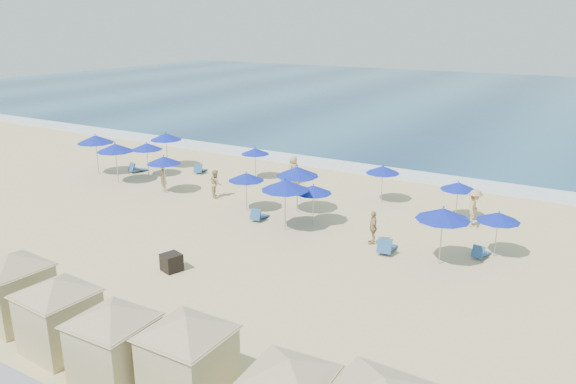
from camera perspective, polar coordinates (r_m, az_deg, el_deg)
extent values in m
plane|color=#D3C086|center=(25.46, -4.69, -5.56)|extent=(160.00, 160.00, 0.00)
cube|color=navy|center=(75.92, 20.46, 8.62)|extent=(160.00, 80.00, 0.06)
cube|color=white|center=(38.43, 8.85, 2.18)|extent=(160.00, 2.50, 0.08)
cube|color=black|center=(23.42, -11.75, -7.01)|extent=(0.89, 0.89, 0.72)
cube|color=tan|center=(21.12, -25.98, -9.34)|extent=(2.13, 2.13, 1.98)
cube|color=tan|center=(20.73, -26.33, -6.87)|extent=(2.24, 2.24, 0.08)
pyramid|color=tan|center=(20.55, -26.52, -5.60)|extent=(4.33, 4.33, 0.50)
cube|color=tan|center=(18.90, -22.17, -12.10)|extent=(2.04, 2.04, 1.91)
cube|color=tan|center=(18.47, -22.51, -9.49)|extent=(2.14, 2.14, 0.08)
pyramid|color=tan|center=(18.28, -22.68, -8.14)|extent=(4.19, 4.19, 0.48)
cube|color=tan|center=(16.90, -17.15, -15.20)|extent=(1.95, 1.95, 1.92)
cube|color=tan|center=(16.42, -17.45, -12.36)|extent=(2.05, 2.05, 0.08)
pyramid|color=tan|center=(16.20, -17.60, -10.88)|extent=(4.20, 4.20, 0.48)
cube|color=tan|center=(15.80, -10.07, -16.99)|extent=(1.97, 1.97, 1.97)
cube|color=tan|center=(15.28, -10.27, -13.92)|extent=(2.07, 2.07, 0.08)
pyramid|color=tan|center=(15.03, -10.37, -12.31)|extent=(4.32, 4.32, 0.49)
cube|color=tan|center=(13.67, 0.11, -18.25)|extent=(2.07, 2.07, 0.07)
pyramid|color=tan|center=(13.41, 0.11, -16.63)|extent=(4.07, 4.07, 0.47)
pyramid|color=tan|center=(12.42, 9.77, -18.09)|extent=(4.67, 4.67, 0.53)
cylinder|color=#A5A8AD|center=(39.06, -18.80, 3.28)|extent=(0.06, 0.06, 2.16)
cone|color=#0E1E9E|center=(38.80, -18.98, 5.11)|extent=(2.38, 2.38, 0.51)
sphere|color=#0E1E9E|center=(38.74, -19.03, 5.56)|extent=(0.09, 0.09, 0.09)
cylinder|color=#A5A8AD|center=(36.54, -16.99, 2.47)|extent=(0.05, 0.05, 2.07)
cone|color=#0E1E9E|center=(36.27, -17.15, 4.34)|extent=(2.28, 2.28, 0.49)
sphere|color=#0E1E9E|center=(36.21, -17.19, 4.80)|extent=(0.09, 0.09, 0.09)
cylinder|color=#A5A8AD|center=(37.62, -14.04, 2.92)|extent=(0.05, 0.05, 1.82)
cone|color=#0E1E9E|center=(37.38, -14.16, 4.53)|extent=(2.02, 2.02, 0.43)
sphere|color=#0E1E9E|center=(37.33, -14.19, 4.92)|extent=(0.08, 0.08, 0.08)
cylinder|color=#A5A8AD|center=(33.73, -12.39, 1.42)|extent=(0.05, 0.05, 1.82)
cone|color=#0E1E9E|center=(33.46, -12.51, 3.20)|extent=(2.01, 2.01, 0.43)
sphere|color=#0E1E9E|center=(33.40, -12.54, 3.63)|extent=(0.08, 0.08, 0.08)
cylinder|color=#A5A8AD|center=(36.04, -3.33, 2.66)|extent=(0.04, 0.04, 1.65)
cone|color=#0E1E9E|center=(35.81, -3.36, 4.17)|extent=(1.82, 1.82, 0.39)
sphere|color=#0E1E9E|center=(35.76, -3.37, 4.54)|extent=(0.07, 0.07, 0.07)
cylinder|color=#A5A8AD|center=(29.85, -4.23, -0.34)|extent=(0.05, 0.05, 1.74)
cone|color=#0E1E9E|center=(29.56, -4.27, 1.57)|extent=(1.92, 1.92, 0.41)
sphere|color=#0E1E9E|center=(29.50, -4.28, 2.04)|extent=(0.07, 0.07, 0.07)
cylinder|color=#A5A8AD|center=(26.97, -0.29, -1.80)|extent=(0.06, 0.06, 2.09)
cone|color=#0E1E9E|center=(26.60, -0.30, 0.73)|extent=(2.31, 2.31, 0.50)
sphere|color=#0E1E9E|center=(26.52, -0.30, 1.35)|extent=(0.09, 0.09, 0.09)
cylinder|color=#A5A8AD|center=(29.48, 0.94, -0.18)|extent=(0.05, 0.05, 2.06)
cone|color=#0E1E9E|center=(29.14, 0.95, 2.11)|extent=(2.28, 2.28, 0.49)
sphere|color=#0E1E9E|center=(29.07, 0.95, 2.68)|extent=(0.09, 0.09, 0.09)
cylinder|color=#A5A8AD|center=(27.82, 2.56, -1.67)|extent=(0.04, 0.04, 1.68)
cone|color=#0E1E9E|center=(27.52, 2.59, 0.29)|extent=(1.86, 1.86, 0.40)
sphere|color=#0E1E9E|center=(27.45, 2.60, 0.77)|extent=(0.07, 0.07, 0.07)
cylinder|color=#A5A8AD|center=(31.71, 9.51, 0.50)|extent=(0.05, 0.05, 1.71)
cone|color=#0E1E9E|center=(31.44, 9.60, 2.27)|extent=(1.90, 1.90, 0.41)
sphere|color=#0E1E9E|center=(31.38, 9.62, 2.71)|extent=(0.07, 0.07, 0.07)
cylinder|color=#A5A8AD|center=(25.67, 20.37, -4.44)|extent=(0.04, 0.04, 1.66)
cone|color=#0E1E9E|center=(25.34, 20.60, -2.37)|extent=(1.83, 1.83, 0.39)
sphere|color=#0E1E9E|center=(25.27, 20.66, -1.85)|extent=(0.07, 0.07, 0.07)
cylinder|color=#A5A8AD|center=(24.10, 15.26, -4.86)|extent=(0.05, 0.05, 2.04)
cone|color=#0E1E9E|center=(23.69, 15.49, -2.15)|extent=(2.25, 2.25, 0.48)
sphere|color=#0E1E9E|center=(23.59, 15.54, -1.47)|extent=(0.09, 0.09, 0.09)
cylinder|color=#A5A8AD|center=(39.67, -12.20, 3.88)|extent=(0.05, 0.05, 1.97)
cone|color=#0E1E9E|center=(39.43, -12.31, 5.53)|extent=(2.18, 2.18, 0.47)
sphere|color=#0E1E9E|center=(39.38, -12.33, 5.93)|extent=(0.08, 0.08, 0.08)
cylinder|color=#A5A8AD|center=(29.78, 16.76, -1.19)|extent=(0.04, 0.04, 1.63)
cone|color=#0E1E9E|center=(29.51, 16.92, 0.59)|extent=(1.80, 1.80, 0.39)
sphere|color=#0E1E9E|center=(29.44, 16.96, 1.03)|extent=(0.07, 0.07, 0.07)
cube|color=#244F85|center=(39.07, -14.91, 2.24)|extent=(0.87, 1.33, 0.34)
cube|color=#244F85|center=(38.78, -15.59, 2.45)|extent=(0.64, 0.47, 0.59)
cube|color=#244F85|center=(38.07, -8.87, 2.23)|extent=(0.94, 1.31, 0.33)
cube|color=#244F85|center=(37.56, -9.14, 2.39)|extent=(0.64, 0.50, 0.58)
cube|color=#244F85|center=(35.16, -0.10, 1.19)|extent=(0.90, 1.29, 0.32)
cube|color=#244F85|center=(34.63, -0.28, 1.35)|extent=(0.63, 0.48, 0.57)
cube|color=#244F85|center=(28.81, -2.86, -2.45)|extent=(0.67, 1.22, 0.32)
cube|color=#244F85|center=(28.33, -3.33, -2.30)|extent=(0.58, 0.38, 0.57)
cube|color=#244F85|center=(25.25, 10.06, -5.54)|extent=(0.78, 1.40, 0.37)
cube|color=#244F85|center=(24.65, 9.77, -5.42)|extent=(0.67, 0.44, 0.65)
cube|color=#244F85|center=(25.73, 19.06, -5.89)|extent=(0.67, 1.14, 0.30)
cube|color=#244F85|center=(25.25, 18.73, -5.76)|extent=(0.55, 0.37, 0.52)
imported|color=tan|center=(34.08, -12.60, 1.43)|extent=(0.72, 0.70, 1.66)
imported|color=tan|center=(32.43, -7.35, 0.86)|extent=(0.98, 0.98, 1.60)
imported|color=tan|center=(25.76, 8.63, -3.57)|extent=(0.74, 0.98, 1.55)
imported|color=tan|center=(29.02, 18.40, -1.55)|extent=(0.83, 1.29, 1.88)
imported|color=tan|center=(34.78, 0.57, 2.28)|extent=(0.63, 0.92, 1.80)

